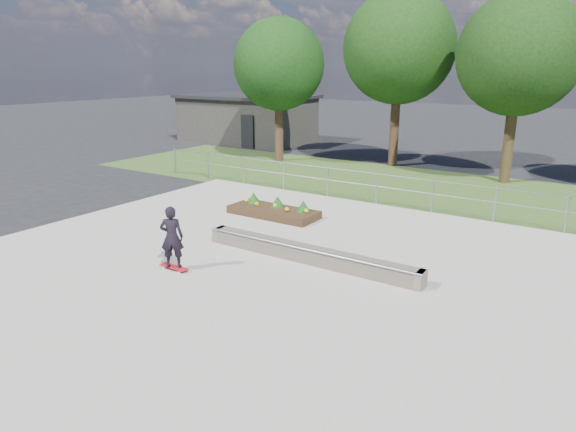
# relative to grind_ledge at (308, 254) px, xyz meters

# --- Properties ---
(ground) EXTENTS (120.00, 120.00, 0.00)m
(ground) POSITION_rel_grind_ledge_xyz_m (-0.92, -1.31, -0.26)
(ground) COLOR black
(ground) RESTS_ON ground
(grass_verge) EXTENTS (30.00, 8.00, 0.02)m
(grass_verge) POSITION_rel_grind_ledge_xyz_m (-0.92, 9.69, -0.25)
(grass_verge) COLOR #334D1F
(grass_verge) RESTS_ON ground
(concrete_slab) EXTENTS (15.00, 15.00, 0.06)m
(concrete_slab) POSITION_rel_grind_ledge_xyz_m (-0.92, -1.31, -0.23)
(concrete_slab) COLOR #A19C8F
(concrete_slab) RESTS_ON ground
(fence) EXTENTS (20.06, 0.06, 1.20)m
(fence) POSITION_rel_grind_ledge_xyz_m (-0.92, 6.19, 0.51)
(fence) COLOR #9C9EA4
(fence) RESTS_ON ground
(building) EXTENTS (8.40, 5.40, 3.00)m
(building) POSITION_rel_grind_ledge_xyz_m (-14.92, 16.68, 1.25)
(building) COLOR #2C2A27
(building) RESTS_ON ground
(tree_far_left) EXTENTS (4.55, 4.55, 7.15)m
(tree_far_left) POSITION_rel_grind_ledge_xyz_m (-8.92, 11.69, 4.59)
(tree_far_left) COLOR #372116
(tree_far_left) RESTS_ON ground
(tree_mid_left) EXTENTS (5.25, 5.25, 8.25)m
(tree_mid_left) POSITION_rel_grind_ledge_xyz_m (-3.42, 13.69, 5.34)
(tree_mid_left) COLOR black
(tree_mid_left) RESTS_ON ground
(tree_mid_right) EXTENTS (4.90, 4.90, 7.70)m
(tree_mid_right) POSITION_rel_grind_ledge_xyz_m (2.08, 12.69, 4.97)
(tree_mid_right) COLOR #312313
(tree_mid_right) RESTS_ON ground
(grind_ledge) EXTENTS (6.00, 0.44, 0.43)m
(grind_ledge) POSITION_rel_grind_ledge_xyz_m (0.00, 0.00, 0.00)
(grind_ledge) COLOR brown
(grind_ledge) RESTS_ON concrete_slab
(planter_bed) EXTENTS (3.00, 1.20, 0.61)m
(planter_bed) POSITION_rel_grind_ledge_xyz_m (-3.12, 2.96, -0.02)
(planter_bed) COLOR black
(planter_bed) RESTS_ON concrete_slab
(skateboarder) EXTENTS (0.80, 0.61, 1.59)m
(skateboarder) POSITION_rel_grind_ledge_xyz_m (-2.43, -2.24, 0.62)
(skateboarder) COLOR white
(skateboarder) RESTS_ON concrete_slab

